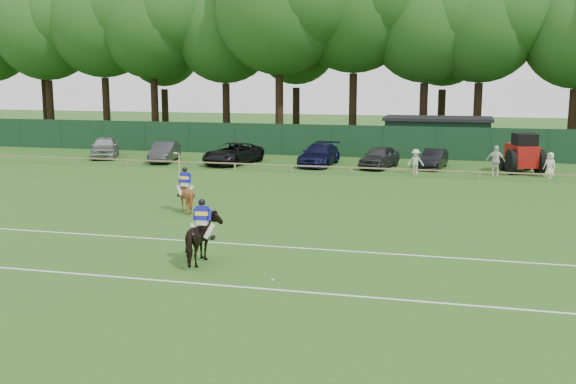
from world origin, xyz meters
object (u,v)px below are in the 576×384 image
(horse_dark, at_px, (203,239))
(polo_ball, at_px, (273,280))
(sedan_navy, at_px, (319,155))
(hatch_grey, at_px, (379,157))
(sedan_grey, at_px, (164,152))
(spectator_mid, at_px, (495,161))
(suv_black, at_px, (233,154))
(horse_chestnut, at_px, (185,196))
(estate_black, at_px, (434,159))
(spectator_left, at_px, (416,162))
(sedan_silver, at_px, (105,147))
(spectator_right, at_px, (550,165))
(utility_shed, at_px, (437,136))
(tractor, at_px, (522,154))

(horse_dark, height_order, polo_ball, horse_dark)
(sedan_navy, height_order, hatch_grey, sedan_navy)
(sedan_grey, relative_size, spectator_mid, 2.26)
(suv_black, bearing_deg, horse_chestnut, -65.13)
(horse_chestnut, xyz_separation_m, estate_black, (10.87, 17.96, -0.13))
(sedan_navy, relative_size, estate_black, 1.33)
(horse_dark, height_order, sedan_navy, horse_dark)
(spectator_left, height_order, polo_ball, spectator_left)
(estate_black, xyz_separation_m, spectator_mid, (3.95, -2.55, 0.32))
(hatch_grey, xyz_separation_m, polo_ball, (-0.31, -26.73, -0.71))
(suv_black, height_order, polo_ball, suv_black)
(sedan_silver, relative_size, sedan_navy, 0.91)
(spectator_right, height_order, utility_shed, utility_shed)
(sedan_silver, bearing_deg, polo_ball, -76.47)
(horse_chestnut, relative_size, estate_black, 0.40)
(suv_black, height_order, utility_shed, utility_shed)
(suv_black, xyz_separation_m, sedan_navy, (6.21, 0.77, 0.01))
(sedan_navy, height_order, spectator_mid, spectator_mid)
(hatch_grey, distance_m, spectator_mid, 7.85)
(spectator_right, relative_size, polo_ball, 17.85)
(spectator_mid, xyz_separation_m, tractor, (1.76, 1.71, 0.27))
(horse_chestnut, height_order, spectator_right, spectator_right)
(sedan_silver, xyz_separation_m, polo_ball, (21.06, -27.23, -0.78))
(tractor, bearing_deg, spectator_left, -176.61)
(sedan_navy, bearing_deg, horse_dark, -84.26)
(suv_black, height_order, sedan_navy, sedan_navy)
(horse_chestnut, height_order, spectator_left, spectator_left)
(horse_dark, bearing_deg, horse_chestnut, -67.35)
(estate_black, bearing_deg, hatch_grey, -162.04)
(polo_ball, bearing_deg, horse_dark, 154.32)
(estate_black, xyz_separation_m, utility_shed, (-0.04, 7.82, 0.88))
(suv_black, distance_m, spectator_mid, 18.17)
(utility_shed, xyz_separation_m, tractor, (5.75, -8.67, -0.29))
(suv_black, height_order, tractor, tractor)
(spectator_left, distance_m, polo_ball, 24.53)
(horse_chestnut, xyz_separation_m, suv_black, (-3.31, 16.74, -0.03))
(spectator_mid, height_order, tractor, tractor)
(utility_shed, bearing_deg, horse_dark, -101.40)
(horse_dark, xyz_separation_m, spectator_mid, (10.81, 23.44, 0.11))
(spectator_mid, bearing_deg, suv_black, 177.43)
(sedan_silver, relative_size, hatch_grey, 1.09)
(horse_dark, distance_m, horse_chestnut, 8.97)
(polo_ball, bearing_deg, tractor, 69.95)
(spectator_left, bearing_deg, utility_shed, 73.49)
(horse_dark, xyz_separation_m, tractor, (12.57, 25.15, 0.38))
(sedan_grey, bearing_deg, suv_black, -10.18)
(horse_chestnut, distance_m, sedan_navy, 17.75)
(horse_chestnut, relative_size, hatch_grey, 0.35)
(spectator_left, xyz_separation_m, tractor, (6.76, 2.19, 0.43))
(sedan_silver, relative_size, spectator_right, 3.01)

